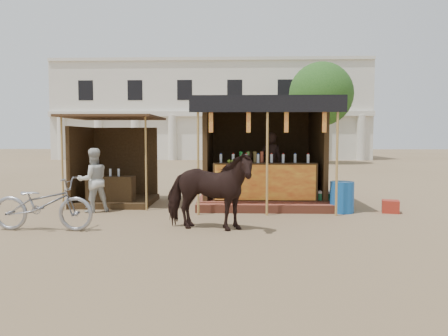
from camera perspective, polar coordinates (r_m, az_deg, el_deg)
name	(u,v)px	position (r m, az deg, el deg)	size (l,w,h in m)	color
ground	(221,229)	(8.73, -0.36, -7.96)	(120.00, 120.00, 0.00)	#846B4C
main_stall	(263,166)	(11.94, 5.16, 0.23)	(3.60, 3.61, 2.78)	brown
secondary_stall	(110,173)	(12.32, -14.62, -0.59)	(2.40, 2.40, 2.38)	#3C2916
cow	(209,191)	(8.50, -2.03, -3.05)	(0.83, 1.82, 1.53)	black
motorbike	(43,204)	(9.20, -22.56, -4.37)	(0.69, 1.98, 1.04)	gray
bystander	(93,180)	(11.04, -16.73, -1.53)	(0.76, 0.59, 1.56)	beige
blue_barrel	(342,197)	(10.92, 15.15, -3.68)	(0.57, 0.57, 0.75)	#1656A5
red_crate	(390,207)	(11.27, 20.92, -4.73)	(0.39, 0.36, 0.30)	maroon
cooler	(331,199)	(11.49, 13.78, -4.00)	(0.71, 0.55, 0.46)	#176739
background_building	(212,113)	(38.61, -1.54, 7.22)	(26.00, 7.45, 8.18)	silver
tree	(318,97)	(31.29, 12.16, 9.09)	(4.50, 4.40, 7.00)	#382314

